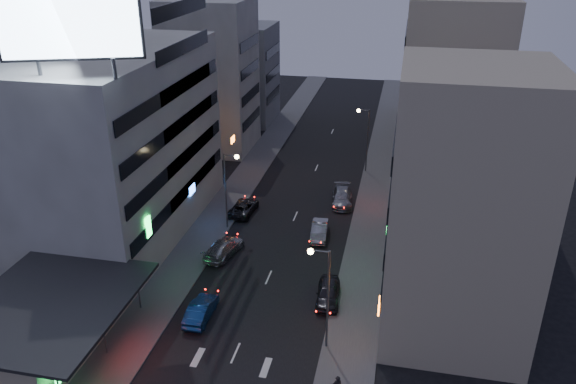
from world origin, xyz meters
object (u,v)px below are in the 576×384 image
(road_car_blue, at_px, (201,310))
(parked_car_right_mid, at_px, (319,231))
(road_car_silver, at_px, (224,248))
(parked_car_right_far, at_px, (342,197))
(parked_car_left, at_px, (244,207))
(scooter_silver_b, at_px, (349,383))
(parked_car_right_near, at_px, (328,293))

(road_car_blue, bearing_deg, parked_car_right_mid, -115.86)
(road_car_blue, xyz_separation_m, road_car_silver, (-1.20, 9.49, 0.02))
(parked_car_right_mid, xyz_separation_m, parked_car_right_far, (1.26, 8.09, 0.05))
(parked_car_right_mid, relative_size, parked_car_right_far, 0.82)
(road_car_blue, bearing_deg, parked_car_left, -84.77)
(parked_car_left, height_order, scooter_silver_b, parked_car_left)
(road_car_blue, bearing_deg, scooter_silver_b, 156.10)
(parked_car_left, bearing_deg, parked_car_right_near, 132.23)
(parked_car_left, distance_m, parked_car_right_far, 11.05)
(parked_car_right_near, height_order, parked_car_right_mid, parked_car_right_near)
(parked_car_right_near, distance_m, road_car_blue, 10.34)
(scooter_silver_b, bearing_deg, parked_car_left, 30.30)
(parked_car_right_far, xyz_separation_m, road_car_silver, (-9.47, -13.31, -0.02))
(parked_car_right_near, xyz_separation_m, scooter_silver_b, (2.80, -9.61, -0.12))
(parked_car_right_near, bearing_deg, road_car_silver, 149.72)
(parked_car_right_far, xyz_separation_m, road_car_blue, (-8.27, -22.80, -0.04))
(parked_car_right_near, distance_m, parked_car_right_far, 18.53)
(parked_car_right_near, xyz_separation_m, road_car_blue, (-9.40, -4.31, -0.04))
(parked_car_right_far, xyz_separation_m, scooter_silver_b, (3.93, -28.11, -0.11))
(road_car_blue, bearing_deg, parked_car_right_far, -110.33)
(parked_car_right_mid, bearing_deg, parked_car_right_near, -81.69)
(parked_car_right_mid, relative_size, parked_car_left, 0.89)
(parked_car_left, distance_m, road_car_blue, 18.36)
(parked_car_left, bearing_deg, road_car_silver, 97.41)
(parked_car_right_mid, bearing_deg, road_car_silver, -152.15)
(parked_car_right_far, height_order, road_car_silver, parked_car_right_far)
(parked_car_right_mid, height_order, parked_car_left, parked_car_right_mid)
(parked_car_left, xyz_separation_m, road_car_silver, (0.60, -8.78, 0.07))
(parked_car_right_near, relative_size, road_car_silver, 0.88)
(parked_car_right_mid, distance_m, parked_car_left, 9.50)
(parked_car_right_far, bearing_deg, road_car_silver, -132.65)
(parked_car_right_far, height_order, scooter_silver_b, parked_car_right_far)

